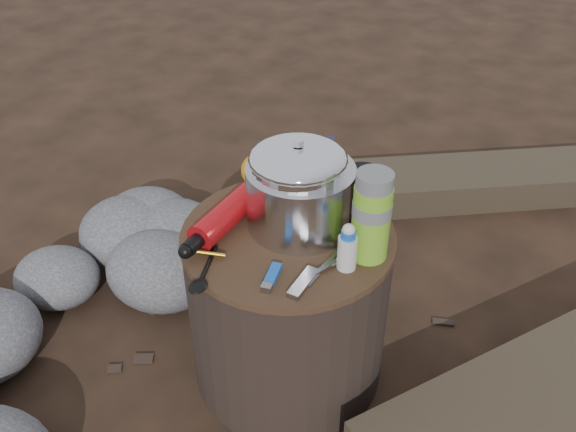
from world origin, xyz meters
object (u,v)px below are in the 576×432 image
at_px(camping_pot, 298,186).
at_px(travel_mug, 362,197).
at_px(fuel_bottle, 226,216).
at_px(stump, 288,305).
at_px(thermos, 371,216).

relative_size(camping_pot, travel_mug, 1.65).
bearing_deg(fuel_bottle, camping_pot, 33.85).
height_order(stump, fuel_bottle, fuel_bottle).
distance_m(stump, camping_pot, 0.32).
bearing_deg(travel_mug, thermos, -64.16).
height_order(camping_pot, fuel_bottle, camping_pot).
xyz_separation_m(fuel_bottle, travel_mug, (0.26, 0.15, 0.03)).
xyz_separation_m(camping_pot, fuel_bottle, (-0.14, -0.07, -0.07)).
bearing_deg(travel_mug, camping_pot, -149.11).
distance_m(stump, fuel_bottle, 0.28).
xyz_separation_m(stump, travel_mug, (0.13, 0.11, 0.28)).
bearing_deg(camping_pot, fuel_bottle, -152.56).
xyz_separation_m(fuel_bottle, thermos, (0.32, 0.03, 0.07)).
bearing_deg(stump, thermos, 0.25).
distance_m(camping_pot, thermos, 0.18).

